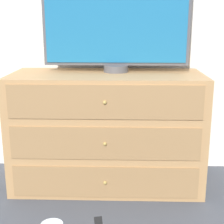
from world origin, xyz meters
name	(u,v)px	position (x,y,z in m)	size (l,w,h in m)	color
ground_plane	(114,165)	(0.00, 0.00, 0.00)	(12.00, 12.00, 0.00)	#474C56
dresser	(107,130)	(-0.04, -0.31, 0.40)	(1.30, 0.57, 0.80)	tan
tv	(116,16)	(0.02, -0.22, 1.18)	(0.99, 0.17, 0.74)	#515156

